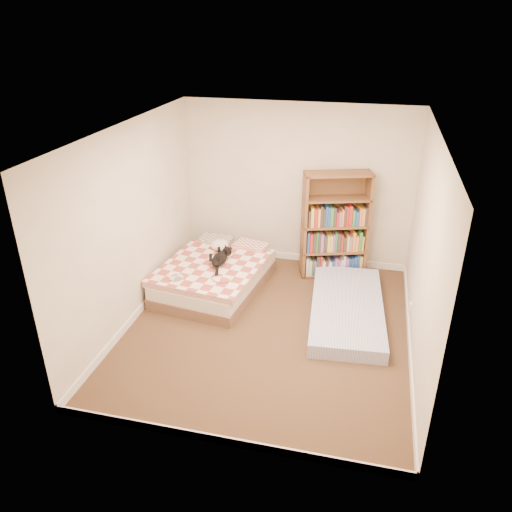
% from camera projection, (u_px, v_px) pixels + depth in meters
% --- Properties ---
extents(room, '(3.51, 4.01, 2.51)m').
position_uv_depth(room, '(269.00, 242.00, 5.87)').
color(room, '#3F271B').
rests_on(room, ground).
extents(bed, '(1.50, 1.94, 0.48)m').
position_uv_depth(bed, '(216.00, 274.00, 7.22)').
color(bed, brown).
rests_on(bed, room).
extents(bookshelf, '(1.06, 0.60, 1.61)m').
position_uv_depth(bookshelf, '(334.00, 238.00, 7.48)').
color(bookshelf, brown).
rests_on(bookshelf, room).
extents(floor_mattress, '(1.08, 2.12, 0.18)m').
position_uv_depth(floor_mattress, '(347.00, 309.00, 6.62)').
color(floor_mattress, '#7685C4').
rests_on(floor_mattress, room).
extents(black_cat, '(0.29, 0.73, 0.17)m').
position_uv_depth(black_cat, '(220.00, 258.00, 7.07)').
color(black_cat, black).
rests_on(black_cat, bed).
extents(white_dog, '(0.31, 0.34, 0.14)m').
position_uv_depth(white_dog, '(220.00, 245.00, 7.45)').
color(white_dog, white).
rests_on(white_dog, bed).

